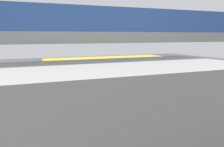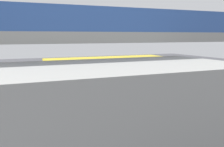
{
  "view_description": "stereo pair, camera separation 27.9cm",
  "coord_description": "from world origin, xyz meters",
  "px_view_note": "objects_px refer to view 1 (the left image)",
  "views": [
    {
      "loc": [
        8.81,
        24.01,
        5.2
      ],
      "look_at": [
        -1.92,
        0.92,
        1.6
      ],
      "focal_mm": 43.14,
      "sensor_mm": 36.0,
      "label": 1
    },
    {
      "loc": [
        8.56,
        24.13,
        5.2
      ],
      "look_at": [
        -1.92,
        0.92,
        1.6
      ],
      "focal_mm": 43.14,
      "sensor_mm": 36.0,
      "label": 2
    }
  ],
  "objects_px": {
    "bicycle_orange": "(192,81)",
    "pedestrian": "(42,79)",
    "parked_van": "(178,83)",
    "bicycle_blue": "(204,84)",
    "city_bus": "(106,71)",
    "bicycle_green": "(224,85)",
    "traffic_sign": "(139,65)"
  },
  "relations": [
    {
      "from": "pedestrian",
      "to": "traffic_sign",
      "type": "height_order",
      "value": "traffic_sign"
    },
    {
      "from": "city_bus",
      "to": "pedestrian",
      "type": "xyz_separation_m",
      "value": [
        5.37,
        -3.75,
        -1.0
      ]
    },
    {
      "from": "city_bus",
      "to": "bicycle_blue",
      "type": "distance_m",
      "value": 9.91
    },
    {
      "from": "city_bus",
      "to": "bicycle_blue",
      "type": "xyz_separation_m",
      "value": [
        -9.3,
        3.08,
        -1.51
      ]
    },
    {
      "from": "city_bus",
      "to": "parked_van",
      "type": "xyz_separation_m",
      "value": [
        -4.32,
        5.22,
        -0.7
      ]
    },
    {
      "from": "city_bus",
      "to": "bicycle_blue",
      "type": "bearing_deg",
      "value": 161.66
    },
    {
      "from": "bicycle_orange",
      "to": "bicycle_blue",
      "type": "xyz_separation_m",
      "value": [
        0.06,
        1.72,
        0.0
      ]
    },
    {
      "from": "traffic_sign",
      "to": "city_bus",
      "type": "bearing_deg",
      "value": 30.68
    },
    {
      "from": "city_bus",
      "to": "parked_van",
      "type": "distance_m",
      "value": 6.81
    },
    {
      "from": "traffic_sign",
      "to": "bicycle_orange",
      "type": "bearing_deg",
      "value": 129.2
    },
    {
      "from": "bicycle_orange",
      "to": "bicycle_blue",
      "type": "height_order",
      "value": "same"
    },
    {
      "from": "parked_van",
      "to": "pedestrian",
      "type": "relative_size",
      "value": 2.68
    },
    {
      "from": "parked_van",
      "to": "bicycle_orange",
      "type": "xyz_separation_m",
      "value": [
        -5.04,
        -3.86,
        -0.81
      ]
    },
    {
      "from": "bicycle_orange",
      "to": "pedestrian",
      "type": "distance_m",
      "value": 15.59
    },
    {
      "from": "bicycle_green",
      "to": "traffic_sign",
      "type": "height_order",
      "value": "traffic_sign"
    },
    {
      "from": "city_bus",
      "to": "bicycle_green",
      "type": "xyz_separation_m",
      "value": [
        -10.69,
        4.36,
        -1.51
      ]
    },
    {
      "from": "traffic_sign",
      "to": "bicycle_green",
      "type": "bearing_deg",
      "value": 123.84
    },
    {
      "from": "city_bus",
      "to": "bicycle_green",
      "type": "height_order",
      "value": "city_bus"
    },
    {
      "from": "bicycle_orange",
      "to": "pedestrian",
      "type": "bearing_deg",
      "value": -19.14
    },
    {
      "from": "bicycle_green",
      "to": "bicycle_blue",
      "type": "relative_size",
      "value": 1.0
    },
    {
      "from": "bicycle_blue",
      "to": "pedestrian",
      "type": "height_order",
      "value": "pedestrian"
    },
    {
      "from": "city_bus",
      "to": "bicycle_blue",
      "type": "relative_size",
      "value": 6.52
    },
    {
      "from": "city_bus",
      "to": "parked_van",
      "type": "height_order",
      "value": "city_bus"
    },
    {
      "from": "traffic_sign",
      "to": "parked_van",
      "type": "bearing_deg",
      "value": 81.74
    },
    {
      "from": "parked_van",
      "to": "pedestrian",
      "type": "bearing_deg",
      "value": -42.79
    },
    {
      "from": "pedestrian",
      "to": "traffic_sign",
      "type": "relative_size",
      "value": 0.64
    },
    {
      "from": "parked_van",
      "to": "bicycle_blue",
      "type": "relative_size",
      "value": 2.71
    },
    {
      "from": "parked_van",
      "to": "bicycle_blue",
      "type": "bearing_deg",
      "value": -156.75
    },
    {
      "from": "parked_van",
      "to": "bicycle_blue",
      "type": "xyz_separation_m",
      "value": [
        -4.98,
        -2.14,
        -0.81
      ]
    },
    {
      "from": "bicycle_green",
      "to": "bicycle_orange",
      "type": "xyz_separation_m",
      "value": [
        1.33,
        -3.0,
        0.0
      ]
    },
    {
      "from": "bicycle_blue",
      "to": "bicycle_orange",
      "type": "bearing_deg",
      "value": -91.92
    },
    {
      "from": "pedestrian",
      "to": "traffic_sign",
      "type": "bearing_deg",
      "value": 177.63
    }
  ]
}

